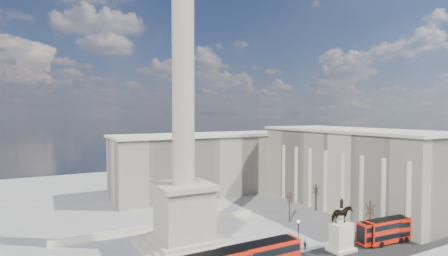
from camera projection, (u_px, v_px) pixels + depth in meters
name	position (u px, v px, depth m)	size (l,w,h in m)	color
nelsons_column	(184.00, 171.00, 57.05)	(14.00, 14.00, 49.85)	#A29987
balustrade_wall	(163.00, 226.00, 67.26)	(40.00, 0.60, 1.10)	beige
building_east	(353.00, 168.00, 82.77)	(19.00, 46.00, 18.60)	#AFA990
building_northeast	(205.00, 163.00, 97.50)	(51.00, 17.00, 16.60)	#AFA990
red_bus_c	(384.00, 231.00, 59.77)	(10.10, 3.56, 4.01)	red
red_bus_d	(391.00, 230.00, 60.27)	(10.53, 3.05, 4.22)	red
victorian_lamp	(298.00, 235.00, 54.16)	(0.49, 0.49, 5.75)	black
equestrian_statue	(341.00, 233.00, 56.47)	(4.13, 3.10, 8.57)	beige
bare_tree_near	(370.00, 209.00, 58.83)	(1.81, 1.81, 7.93)	#332319
bare_tree_mid	(290.00, 197.00, 71.48)	(1.71, 1.71, 6.47)	#332319
bare_tree_far	(316.00, 188.00, 79.44)	(1.61, 1.61, 6.59)	#332319
pedestrian_walking	(356.00, 237.00, 60.19)	(0.68, 0.44, 1.86)	#232926
pedestrian_standing	(331.00, 232.00, 63.01)	(0.84, 0.65, 1.72)	#232926
pedestrian_crossing	(305.00, 245.00, 56.81)	(0.96, 0.40, 1.64)	#232926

